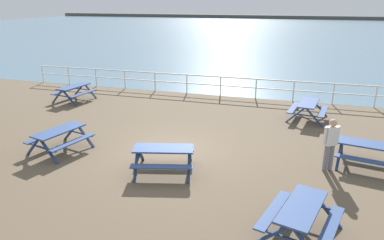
# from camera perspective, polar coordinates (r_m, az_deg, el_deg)

# --- Properties ---
(ground_plane) EXTENTS (30.00, 24.00, 0.20)m
(ground_plane) POSITION_cam_1_polar(r_m,az_deg,el_deg) (12.31, -3.25, -5.45)
(ground_plane) COLOR brown
(sea_band) EXTENTS (142.00, 90.00, 0.01)m
(sea_band) POSITION_cam_1_polar(r_m,az_deg,el_deg) (63.58, 13.64, 13.91)
(sea_band) COLOR slate
(sea_band) RESTS_ON ground
(distant_shoreline) EXTENTS (142.00, 6.00, 1.80)m
(distant_shoreline) POSITION_cam_1_polar(r_m,az_deg,el_deg) (106.46, 15.26, 15.60)
(distant_shoreline) COLOR #4C4C47
(distant_shoreline) RESTS_ON ground
(seaward_railing) EXTENTS (23.07, 0.07, 1.08)m
(seaward_railing) POSITION_cam_1_polar(r_m,az_deg,el_deg) (19.15, 4.65, 6.11)
(seaward_railing) COLOR white
(seaward_railing) RESTS_ON ground
(picnic_table_near_left) EXTENTS (1.79, 2.02, 0.80)m
(picnic_table_near_left) POSITION_cam_1_polar(r_m,az_deg,el_deg) (16.07, 18.35, 2.08)
(picnic_table_near_left) COLOR #334C84
(picnic_table_near_left) RESTS_ON ground
(picnic_table_near_right) EXTENTS (2.05, 1.82, 0.80)m
(picnic_table_near_right) POSITION_cam_1_polar(r_m,az_deg,el_deg) (12.23, 26.71, -4.25)
(picnic_table_near_right) COLOR #334C84
(picnic_table_near_right) RESTS_ON ground
(picnic_table_mid_centre) EXTENTS (2.12, 1.91, 0.80)m
(picnic_table_mid_centre) POSITION_cam_1_polar(r_m,az_deg,el_deg) (10.67, -4.62, -5.44)
(picnic_table_mid_centre) COLOR #334C84
(picnic_table_mid_centre) RESTS_ON ground
(picnic_table_far_left) EXTENTS (1.89, 2.11, 0.80)m
(picnic_table_far_left) POSITION_cam_1_polar(r_m,az_deg,el_deg) (12.88, -20.70, -2.29)
(picnic_table_far_left) COLOR #334C84
(picnic_table_far_left) RESTS_ON ground
(picnic_table_far_right) EXTENTS (1.92, 2.13, 0.80)m
(picnic_table_far_right) POSITION_cam_1_polar(r_m,az_deg,el_deg) (8.24, 17.34, -14.24)
(picnic_table_far_right) COLOR #334C84
(picnic_table_far_right) RESTS_ON ground
(picnic_table_seaward) EXTENTS (1.77, 2.00, 0.80)m
(picnic_table_seaward) POSITION_cam_1_polar(r_m,az_deg,el_deg) (19.22, -18.62, 4.71)
(picnic_table_seaward) COLOR #334C84
(picnic_table_seaward) RESTS_ON ground
(visitor) EXTENTS (0.46, 0.37, 1.66)m
(visitor) POSITION_cam_1_polar(r_m,az_deg,el_deg) (11.33, 21.58, -3.29)
(visitor) COLOR slate
(visitor) RESTS_ON ground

